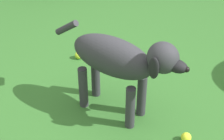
{
  "coord_description": "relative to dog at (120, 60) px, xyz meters",
  "views": [
    {
      "loc": [
        -1.49,
        -1.07,
        1.69
      ],
      "look_at": [
        -0.0,
        0.12,
        0.34
      ],
      "focal_mm": 56.82,
      "sensor_mm": 36.0,
      "label": 1
    }
  ],
  "objects": [
    {
      "name": "ground",
      "position": [
        -0.0,
        -0.06,
        -0.44
      ],
      "size": [
        14.0,
        14.0,
        0.0
      ],
      "primitive_type": "plane",
      "color": "#2D6026"
    },
    {
      "name": "tennis_ball_1",
      "position": [
        0.05,
        -0.51,
        -0.41
      ],
      "size": [
        0.07,
        0.07,
        0.07
      ],
      "primitive_type": "sphere",
      "color": "#CCDC2C",
      "rests_on": "ground"
    },
    {
      "name": "dog",
      "position": [
        0.0,
        0.0,
        0.0
      ],
      "size": [
        0.28,
        0.98,
        0.66
      ],
      "rotation": [
        0.0,
        0.0,
        4.8
      ],
      "color": "#2D2D33",
      "rests_on": "ground"
    },
    {
      "name": "tennis_ball_0",
      "position": [
        0.33,
        0.69,
        -0.41
      ],
      "size": [
        0.07,
        0.07,
        0.07
      ],
      "primitive_type": "sphere",
      "color": "#C0DE2F",
      "rests_on": "ground"
    }
  ]
}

